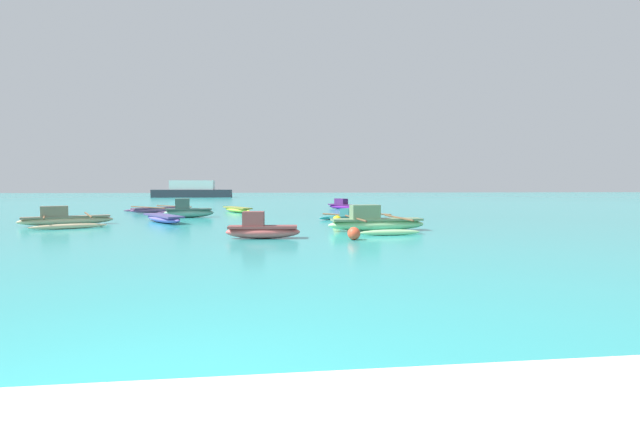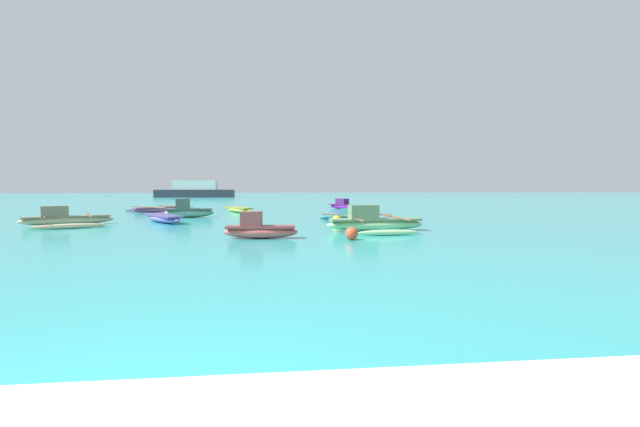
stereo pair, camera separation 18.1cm
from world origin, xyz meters
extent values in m
ellipsoid|color=gray|center=(-3.12, 20.94, 0.24)|extent=(2.62, 1.07, 0.48)
cube|color=#496156|center=(-3.12, 20.94, 0.44)|extent=(2.42, 1.01, 0.08)
cube|color=#496156|center=(-3.44, 20.89, 0.75)|extent=(0.80, 0.67, 0.53)
ellipsoid|color=teal|center=(5.30, 17.81, 0.15)|extent=(3.17, 2.94, 0.29)
cube|color=#28696A|center=(5.30, 17.81, 0.25)|extent=(2.93, 2.72, 0.08)
cube|color=#28696A|center=(4.96, 17.50, 0.45)|extent=(1.12, 1.09, 0.32)
cylinder|color=brown|center=(5.92, 18.36, 0.31)|extent=(1.94, 2.15, 0.07)
cylinder|color=brown|center=(4.68, 17.25, 0.31)|extent=(1.94, 2.15, 0.07)
ellipsoid|color=teal|center=(4.36, 18.86, 0.10)|extent=(1.77, 1.62, 0.20)
ellipsoid|color=teal|center=(6.25, 16.76, 0.10)|extent=(1.77, 1.62, 0.20)
ellipsoid|color=#6E1C90|center=(6.54, 27.92, 0.19)|extent=(2.30, 3.36, 0.37)
cube|color=#491C5C|center=(6.54, 27.92, 0.33)|extent=(2.14, 3.10, 0.08)
cube|color=#491C5C|center=(6.32, 28.30, 0.58)|extent=(0.93, 1.11, 0.41)
ellipsoid|color=#D2B68A|center=(-7.40, 16.82, 0.20)|extent=(3.41, 1.95, 0.39)
cube|color=#807058|center=(-7.40, 16.82, 0.35)|extent=(3.15, 1.81, 0.08)
cube|color=#807058|center=(-7.80, 16.62, 0.61)|extent=(1.07, 0.78, 0.43)
cylinder|color=brown|center=(-6.68, 17.16, 0.41)|extent=(1.69, 3.44, 0.07)
cylinder|color=brown|center=(-8.12, 16.47, 0.41)|extent=(1.69, 3.44, 0.07)
ellipsoid|color=#D2B68A|center=(-8.21, 18.52, 0.10)|extent=(2.47, 1.32, 0.20)
ellipsoid|color=#D2B68A|center=(-6.58, 15.11, 0.10)|extent=(2.47, 1.32, 0.20)
ellipsoid|color=#DDE349|center=(-0.92, 25.45, 0.17)|extent=(2.22, 3.42, 0.33)
cube|color=olive|center=(-0.92, 25.45, 0.29)|extent=(2.07, 3.16, 0.08)
ellipsoid|color=#D35956|center=(0.92, 11.11, 0.20)|extent=(2.36, 0.75, 0.41)
cube|color=brown|center=(0.92, 11.11, 0.37)|extent=(2.18, 0.71, 0.08)
cube|color=brown|center=(0.63, 11.13, 0.63)|extent=(0.68, 0.54, 0.45)
ellipsoid|color=#A3DA93|center=(5.07, 13.00, 0.23)|extent=(3.70, 0.93, 0.46)
cube|color=#66845D|center=(5.07, 13.00, 0.42)|extent=(3.40, 0.89, 0.08)
cube|color=#66845D|center=(4.61, 12.97, 0.71)|extent=(1.06, 0.68, 0.51)
cylinder|color=brown|center=(5.89, 13.04, 0.48)|extent=(0.23, 3.00, 0.07)
cylinder|color=brown|center=(4.24, 12.95, 0.48)|extent=(0.23, 3.00, 0.07)
ellipsoid|color=#A3DA93|center=(4.99, 14.49, 0.10)|extent=(2.11, 0.31, 0.20)
ellipsoid|color=#A3DA93|center=(5.14, 11.50, 0.10)|extent=(2.11, 0.31, 0.20)
ellipsoid|color=#A05F98|center=(-5.77, 25.92, 0.17)|extent=(3.20, 3.34, 0.34)
cube|color=#654160|center=(-5.77, 25.92, 0.30)|extent=(2.96, 3.09, 0.08)
cylinder|color=brown|center=(-5.13, 26.60, 0.36)|extent=(2.78, 2.64, 0.07)
cylinder|color=brown|center=(-6.41, 25.24, 0.36)|extent=(2.78, 2.64, 0.07)
ellipsoid|color=#A05F98|center=(-7.14, 27.21, 0.10)|extent=(2.14, 2.24, 0.20)
ellipsoid|color=#A05F98|center=(-4.41, 24.63, 0.10)|extent=(2.14, 2.24, 0.20)
ellipsoid|color=#7464D1|center=(-3.70, 17.84, 0.18)|extent=(2.62, 3.54, 0.36)
cube|color=#4C447F|center=(-3.70, 17.84, 0.32)|extent=(2.43, 3.27, 0.08)
sphere|color=yellow|center=(4.07, 16.02, 0.19)|extent=(0.38, 0.38, 0.38)
sphere|color=#E54C2D|center=(3.70, 10.44, 0.20)|extent=(0.40, 0.40, 0.40)
cube|color=#2D333D|center=(-10.87, 66.72, 0.60)|extent=(12.04, 2.65, 1.20)
cube|color=white|center=(-10.87, 66.72, 1.93)|extent=(6.62, 2.25, 1.44)
camera|label=1|loc=(1.13, -2.37, 1.62)|focal=24.00mm
camera|label=2|loc=(1.31, -2.39, 1.62)|focal=24.00mm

